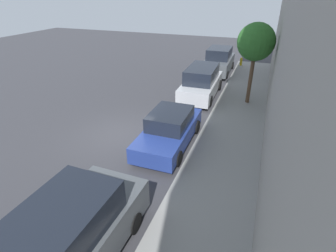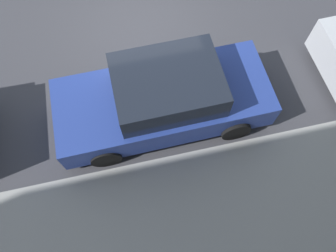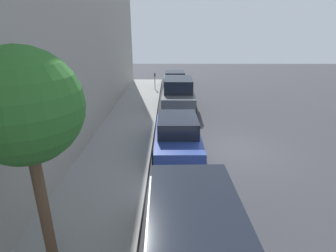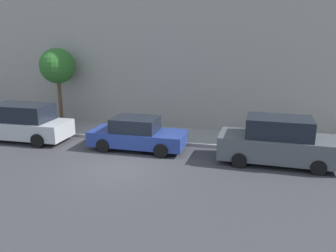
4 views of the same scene
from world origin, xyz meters
name	(u,v)px [view 2 (image 2 of 4)]	position (x,y,z in m)	size (l,w,h in m)	color
ground_plane	(142,33)	(0.00, 0.00, 0.00)	(60.00, 60.00, 0.00)	#38383D
sidewalk	(188,223)	(4.91, 0.00, 0.07)	(2.83, 32.00, 0.15)	gray
parked_sedan_third	(164,98)	(2.42, 0.07, 0.72)	(1.92, 4.52, 1.54)	navy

